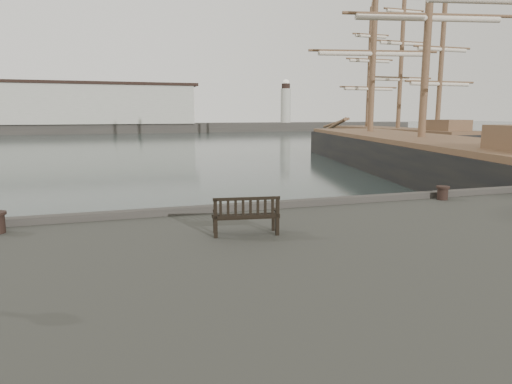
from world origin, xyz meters
TOP-DOWN VIEW (x-y plane):
  - ground at (0.00, 0.00)m, footprint 400.00×400.00m
  - breakwater at (-4.56, 92.00)m, footprint 140.00×9.50m
  - bench at (-0.32, -2.60)m, footprint 1.49×0.70m
  - bollard_right at (6.54, -0.57)m, footprint 0.50×0.50m
  - tall_ship_main at (17.93, 15.28)m, footprint 15.14×37.99m
  - tall_ship_far at (30.20, 35.59)m, footprint 5.43×24.85m

SIDE VIEW (x-z plane):
  - ground at x=0.00m, z-range 0.00..0.00m
  - tall_ship_main at x=17.93m, z-range -13.25..14.69m
  - tall_ship_far at x=30.20m, z-range -9.92..11.36m
  - bollard_right at x=6.54m, z-range 1.56..1.98m
  - bench at x=-0.32m, z-range 1.41..2.23m
  - breakwater at x=-4.56m, z-range -1.80..10.40m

